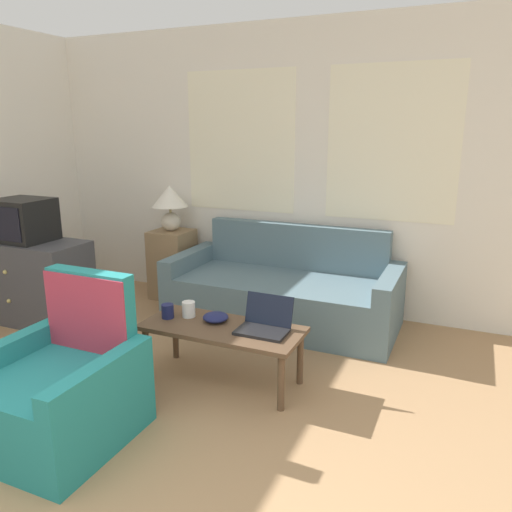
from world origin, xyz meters
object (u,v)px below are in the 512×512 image
(snack_bowl, at_px, (216,317))
(couch, at_px, (285,293))
(laptop, at_px, (264,323))
(coffee_table, at_px, (222,333))
(cup_yellow, at_px, (189,309))
(television, at_px, (23,220))
(cup_navy, at_px, (168,311))
(table_lamp, at_px, (170,201))
(armchair, at_px, (63,391))

(snack_bowl, bearing_deg, couch, 86.20)
(laptop, bearing_deg, coffee_table, -170.46)
(cup_yellow, distance_m, snack_bowl, 0.22)
(laptop, bearing_deg, television, 173.52)
(cup_yellow, bearing_deg, cup_navy, -146.34)
(table_lamp, bearing_deg, television, -127.52)
(laptop, height_order, snack_bowl, laptop)
(laptop, xyz_separation_m, cup_navy, (-0.70, -0.06, -0.00))
(table_lamp, distance_m, laptop, 2.11)
(table_lamp, distance_m, coffee_table, 1.97)
(coffee_table, relative_size, laptop, 3.31)
(couch, distance_m, laptop, 1.21)
(cup_navy, bearing_deg, laptop, 5.12)
(cup_navy, bearing_deg, couch, 71.42)
(cup_yellow, bearing_deg, coffee_table, -12.48)
(laptop, height_order, cup_yellow, laptop)
(table_lamp, distance_m, cup_yellow, 1.71)
(table_lamp, relative_size, snack_bowl, 2.56)
(cup_yellow, bearing_deg, couch, 75.73)
(couch, xyz_separation_m, cup_yellow, (-0.29, -1.14, 0.20))
(cup_navy, bearing_deg, armchair, -97.98)
(armchair, bearing_deg, cup_navy, 82.02)
(couch, distance_m, table_lamp, 1.47)
(couch, relative_size, television, 4.36)
(cup_yellow, relative_size, snack_bowl, 0.62)
(television, relative_size, laptop, 1.39)
(table_lamp, height_order, snack_bowl, table_lamp)
(couch, xyz_separation_m, coffee_table, (0.01, -1.21, 0.10))
(couch, height_order, laptop, couch)
(armchair, relative_size, television, 1.95)
(armchair, bearing_deg, cup_yellow, 75.73)
(armchair, distance_m, cup_yellow, 1.01)
(laptop, bearing_deg, cup_navy, -174.88)
(coffee_table, bearing_deg, couch, 90.26)
(coffee_table, xyz_separation_m, cup_navy, (-0.42, -0.01, 0.10))
(coffee_table, height_order, snack_bowl, snack_bowl)
(armchair, distance_m, cup_navy, 0.91)
(snack_bowl, bearing_deg, coffee_table, -37.60)
(coffee_table, height_order, laptop, laptop)
(couch, distance_m, armchair, 2.17)
(armchair, height_order, cup_yellow, armchair)
(snack_bowl, bearing_deg, armchair, -115.62)
(television, height_order, coffee_table, television)
(coffee_table, bearing_deg, cup_navy, -177.95)
(couch, xyz_separation_m, snack_bowl, (-0.08, -1.15, 0.18))
(table_lamp, distance_m, snack_bowl, 1.85)
(coffee_table, bearing_deg, laptop, 9.54)
(couch, relative_size, cup_navy, 20.04)
(cup_navy, distance_m, snack_bowl, 0.34)
(laptop, bearing_deg, table_lamp, 139.79)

